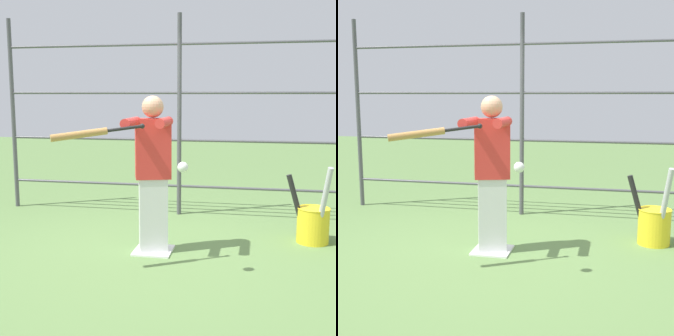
% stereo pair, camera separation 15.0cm
% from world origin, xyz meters
% --- Properties ---
extents(ground_plane, '(24.00, 24.00, 0.00)m').
position_xyz_m(ground_plane, '(0.00, 0.00, 0.00)').
color(ground_plane, '#608447').
extents(home_plate, '(0.40, 0.40, 0.02)m').
position_xyz_m(home_plate, '(0.00, 0.00, 0.01)').
color(home_plate, white).
rests_on(home_plate, ground).
extents(fence_backstop, '(4.97, 0.06, 2.72)m').
position_xyz_m(fence_backstop, '(0.00, -1.60, 1.36)').
color(fence_backstop, '#4C4C51').
rests_on(fence_backstop, ground).
extents(batter, '(0.41, 0.64, 1.65)m').
position_xyz_m(batter, '(0.00, 0.02, 0.89)').
color(batter, silver).
rests_on(batter, ground).
extents(baseball_bat_swinging, '(0.76, 0.49, 0.14)m').
position_xyz_m(baseball_bat_swinging, '(0.44, 0.71, 1.31)').
color(baseball_bat_swinging, black).
extents(softball_in_flight, '(0.10, 0.10, 0.10)m').
position_xyz_m(softball_in_flight, '(-0.42, 0.67, 1.02)').
color(softball_in_flight, white).
extents(bat_bucket, '(0.50, 0.48, 0.91)m').
position_xyz_m(bat_bucket, '(-1.69, -0.63, 0.23)').
color(bat_bucket, yellow).
rests_on(bat_bucket, ground).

